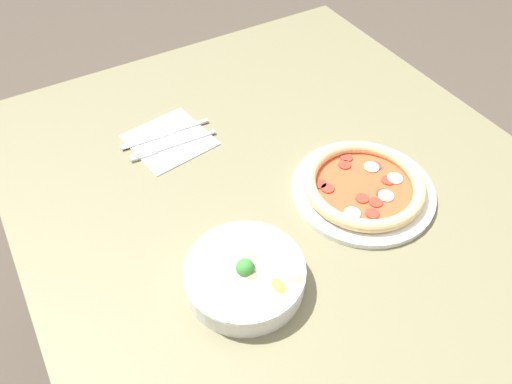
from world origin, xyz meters
name	(u,v)px	position (x,y,z in m)	size (l,w,h in m)	color
ground_plane	(293,373)	(0.00, 0.00, 0.00)	(8.00, 8.00, 0.00)	#4C4238
dining_table	(309,242)	(0.00, 0.00, 0.64)	(1.37, 1.04, 0.73)	#706B4C
pizza	(362,185)	(0.00, -0.12, 0.74)	(0.29, 0.29, 0.04)	white
bowl	(245,275)	(-0.07, 0.19, 0.75)	(0.21, 0.21, 0.07)	white
napkin	(169,140)	(0.34, 0.15, 0.73)	(0.19, 0.19, 0.00)	white
fork	(175,145)	(0.32, 0.15, 0.73)	(0.02, 0.20, 0.00)	silver
knife	(169,132)	(0.36, 0.14, 0.73)	(0.02, 0.21, 0.01)	silver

